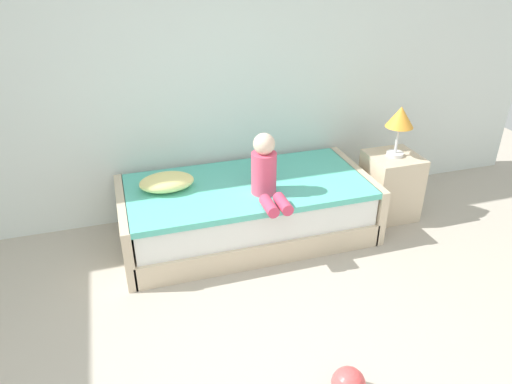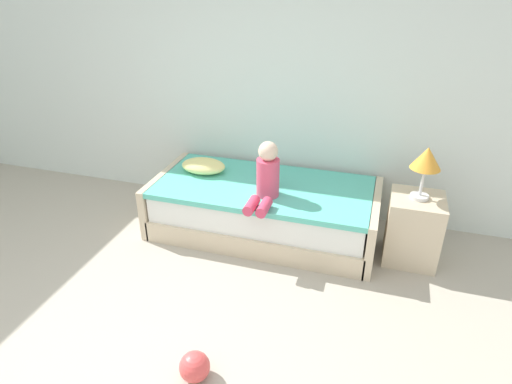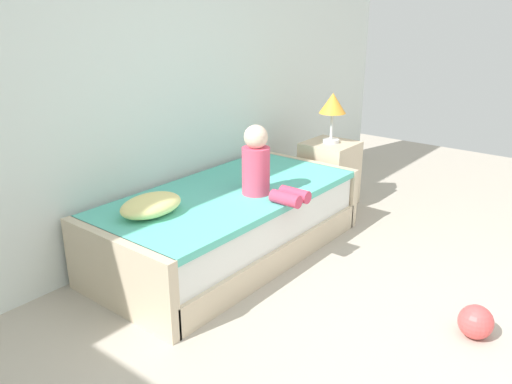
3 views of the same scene
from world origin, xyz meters
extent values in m
cube|color=silver|center=(0.00, 2.60, 1.45)|extent=(7.20, 0.10, 2.90)
cube|color=beige|center=(0.48, 2.00, 0.10)|extent=(2.00, 1.00, 0.20)
cube|color=white|center=(0.48, 2.00, 0.33)|extent=(1.94, 0.94, 0.25)
cube|color=#59C6B2|center=(0.48, 2.00, 0.47)|extent=(1.98, 0.98, 0.05)
cube|color=beige|center=(-0.54, 2.00, 0.25)|extent=(0.07, 1.00, 0.50)
cube|color=beige|center=(1.50, 2.00, 0.25)|extent=(0.07, 1.00, 0.50)
cube|color=beige|center=(1.83, 1.95, 0.30)|extent=(0.44, 0.44, 0.60)
cylinder|color=silver|center=(1.83, 1.95, 0.61)|extent=(0.15, 0.15, 0.03)
cylinder|color=silver|center=(1.83, 1.95, 0.75)|extent=(0.02, 0.02, 0.24)
cone|color=#F29E33|center=(1.83, 1.95, 0.96)|extent=(0.24, 0.24, 0.18)
cylinder|color=#E04C6B|center=(0.56, 1.82, 0.67)|extent=(0.20, 0.20, 0.34)
sphere|color=beige|center=(0.56, 1.82, 0.92)|extent=(0.17, 0.17, 0.17)
cylinder|color=#D83F60|center=(0.51, 1.52, 0.55)|extent=(0.09, 0.22, 0.09)
cylinder|color=#D83F60|center=(0.62, 1.52, 0.55)|extent=(0.09, 0.22, 0.09)
ellipsoid|color=#F2E58C|center=(-0.17, 2.10, 0.56)|extent=(0.44, 0.30, 0.13)
sphere|color=#E54C4C|center=(0.55, 0.22, 0.10)|extent=(0.19, 0.19, 0.19)
camera|label=1|loc=(-0.50, -1.39, 2.31)|focal=33.50mm
camera|label=2|loc=(1.47, -1.48, 2.32)|focal=30.65mm
camera|label=3|loc=(-2.14, -0.33, 1.77)|focal=35.87mm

